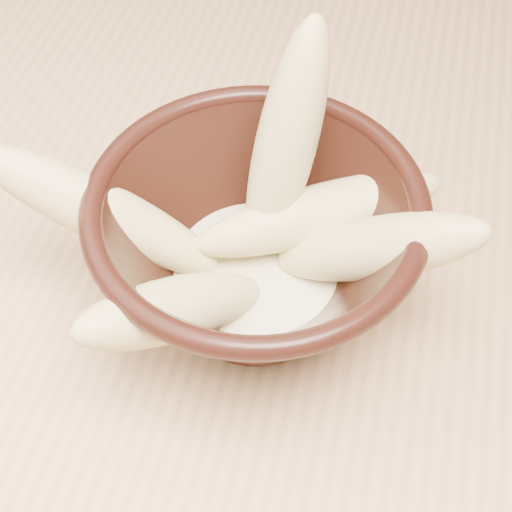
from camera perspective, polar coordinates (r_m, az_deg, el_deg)
The scene contains 8 objects.
table at distance 0.54m, azimuth 16.59°, elevation -11.15°, with size 1.20×0.80×0.75m.
bowl at distance 0.42m, azimuth -0.00°, elevation 0.74°, with size 0.19×0.19×0.10m.
milk_puddle at distance 0.44m, azimuth 0.00°, elevation -1.32°, with size 0.11×0.11×0.01m, color beige.
banana_upright at distance 0.41m, azimuth 2.39°, elevation 8.86°, with size 0.04×0.04×0.15m, color #C6BB75.
banana_left at distance 0.42m, azimuth -12.11°, elevation 3.40°, with size 0.04×0.04×0.15m, color #C6BB75.
banana_right at distance 0.40m, azimuth 9.48°, elevation 0.64°, with size 0.04×0.04×0.13m, color #C6BB75.
banana_across at distance 0.43m, azimuth 5.03°, elevation 3.39°, with size 0.04×0.04×0.16m, color #C6BB75.
banana_front at distance 0.39m, azimuth -6.53°, elevation -4.25°, with size 0.04×0.04×0.13m, color #C6BB75.
Camera 1 is at (-0.10, -0.25, 1.14)m, focal length 50.00 mm.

